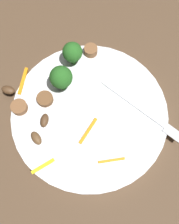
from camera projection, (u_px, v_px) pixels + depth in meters
ground_plane at (90, 115)px, 0.49m from camera, size 1.40×1.40×0.00m
plate at (90, 114)px, 0.48m from camera, size 0.29×0.29×0.02m
fork at (146, 114)px, 0.47m from camera, size 0.17×0.08×0.00m
broccoli_floret_0 at (72, 52)px, 0.47m from camera, size 0.04×0.04×0.05m
broccoli_floret_1 at (61, 78)px, 0.45m from camera, size 0.04×0.04×0.06m
sausage_slice_0 at (91, 50)px, 0.51m from camera, size 0.03×0.03×0.02m
sausage_slice_1 at (19, 107)px, 0.47m from camera, size 0.03×0.03×0.01m
sausage_slice_2 at (45, 99)px, 0.47m from camera, size 0.04×0.04×0.01m
mushroom_0 at (8, 90)px, 0.48m from camera, size 0.03×0.03×0.01m
mushroom_1 at (44, 120)px, 0.46m from camera, size 0.03×0.03×0.01m
mushroom_2 at (37, 140)px, 0.44m from camera, size 0.03×0.02×0.01m
pepper_strip_0 at (112, 160)px, 0.44m from camera, size 0.02×0.05×0.00m
pepper_strip_1 at (23, 81)px, 0.49m from camera, size 0.05×0.04×0.00m
pepper_strip_2 at (43, 166)px, 0.43m from camera, size 0.01×0.04×0.00m
pepper_strip_3 at (88, 131)px, 0.45m from camera, size 0.03×0.05×0.00m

